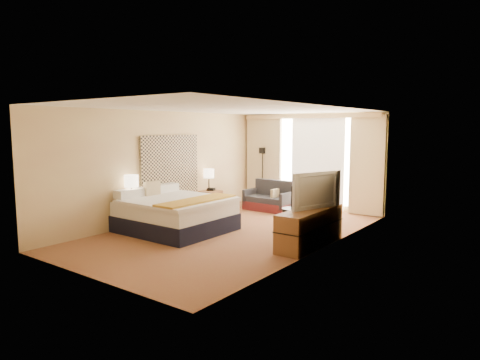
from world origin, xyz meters
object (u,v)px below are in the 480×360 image
Objects in this scene: media_dresser at (310,227)px; floor_lamp at (262,164)px; bed at (175,214)px; desk_chair at (294,212)px; nightstand_right at (210,201)px; lamp_right at (209,174)px; lamp_left at (131,182)px; nightstand_left at (136,216)px; television at (312,190)px; loveseat at (269,200)px.

floor_lamp is at bearing 134.80° from media_dresser.
bed is (-2.89, -0.65, 0.02)m from media_dresser.
bed is 2.03× the size of desk_chair.
lamp_right is at bearing -157.49° from nightstand_right.
media_dresser is 0.96m from desk_chair.
lamp_left is (-0.85, -0.47, 0.67)m from bed.
lamp_right is (-0.84, 2.09, 0.63)m from bed.
media_dresser is 3.09× the size of lamp_right.
desk_chair is (2.19, 1.30, 0.09)m from bed.
television reaches higher than nightstand_left.
nightstand_right is at bearing -136.32° from loveseat.
nightstand_left is 0.43× the size of loveseat.
bed is 3.60× the size of lamp_right.
nightstand_right is at bearing 22.51° from lamp_right.
loveseat reaches higher than media_dresser.
loveseat is 1.79m from lamp_right.
floor_lamp is at bearing 84.44° from nightstand_left.
floor_lamp is 3.76m from desk_chair.
floor_lamp is (-3.28, 3.30, 0.81)m from media_dresser.
floor_lamp is (-0.39, 3.95, 0.78)m from bed.
television is (-0.05, 0.17, 0.69)m from media_dresser.
nightstand_right is 3.11m from desk_chair.
television reaches higher than media_dresser.
floor_lamp is 2.81× the size of lamp_right.
bed is 2.34m from lamp_right.
lamp_left reaches higher than media_dresser.
floor_lamp is 1.58× the size of desk_chair.
television is (3.65, -1.28, 0.77)m from nightstand_right.
television is (2.47, -2.36, 0.78)m from loveseat.
media_dresser is at bearing -45.20° from floor_lamp.
lamp_left is (-1.22, -3.64, 0.78)m from loveseat.
television is (3.69, 1.28, -0.00)m from lamp_left.
lamp_left is (-3.04, -1.76, 0.59)m from desk_chair.
lamp_left is 0.54× the size of television.
media_dresser is at bearing 16.60° from lamp_left.
loveseat is at bearing 41.94° from lamp_right.
lamp_right is (-0.46, -1.86, -0.16)m from floor_lamp.
desk_chair is at bearing 71.55° from television.
loveseat is at bearing 42.38° from nightstand_right.
lamp_right is (-3.73, 1.44, 0.65)m from media_dresser.
lamp_right is (0.01, 2.55, -0.05)m from lamp_left.
bed reaches higher than nightstand_left.
nightstand_left is 2.50m from nightstand_right.
bed is 1.75× the size of television.
lamp_left is at bearing -122.77° from nightstand_left.
loveseat is at bearing 71.77° from nightstand_left.
desk_chair is (3.00, 1.70, 0.19)m from nightstand_left.
loveseat is 2.62m from desk_chair.
floor_lamp reaches higher than nightstand_left.
television reaches higher than lamp_left.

